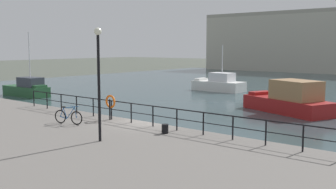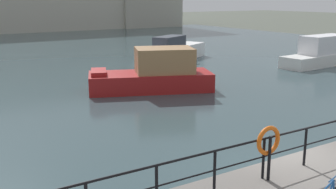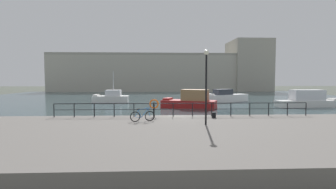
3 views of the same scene
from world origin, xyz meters
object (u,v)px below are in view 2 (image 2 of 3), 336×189
at_px(moored_red_daysailer, 325,53).
at_px(moored_white_yacht, 173,51).
at_px(moored_blue_motorboat, 155,74).
at_px(life_ring_stand, 269,142).

distance_m(moored_red_daysailer, moored_white_yacht, 12.42).
bearing_deg(moored_white_yacht, moored_red_daysailer, 111.03).
relative_size(moored_white_yacht, moored_blue_motorboat, 1.12).
relative_size(moored_blue_motorboat, life_ring_stand, 5.39).
height_order(moored_blue_motorboat, life_ring_stand, moored_blue_motorboat).
distance_m(moored_blue_motorboat, life_ring_stand, 14.43).
xyz_separation_m(moored_white_yacht, life_ring_stand, (-11.77, -22.52, 1.02)).
relative_size(moored_red_daysailer, moored_white_yacht, 1.09).
xyz_separation_m(moored_red_daysailer, life_ring_stand, (-21.15, -14.38, 0.91)).
height_order(moored_red_daysailer, life_ring_stand, moored_red_daysailer).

